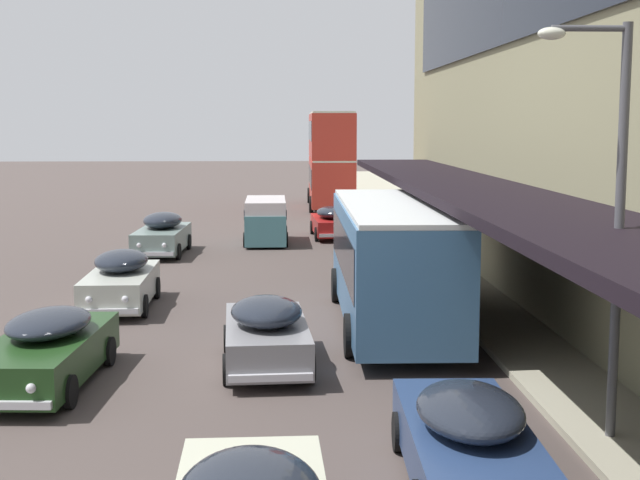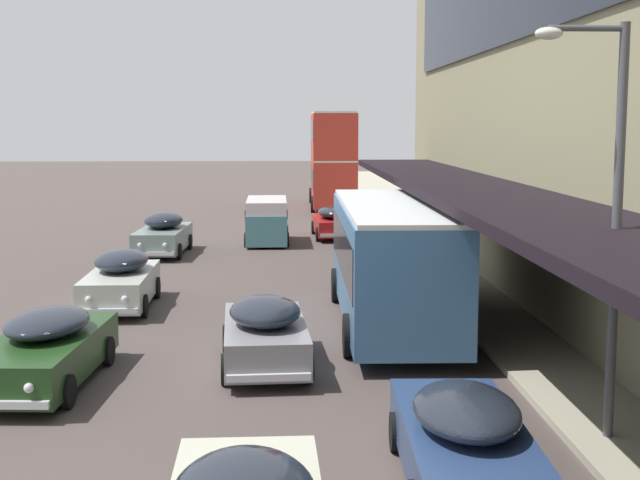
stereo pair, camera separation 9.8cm
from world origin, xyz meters
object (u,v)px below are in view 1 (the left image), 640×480
Objects in this scene: sedan_second_near at (121,280)px; sedan_trailing_near at (162,234)px; sedan_oncoming_front at (334,222)px; vw_van at (266,218)px; transit_bus_kerbside_rear at (392,256)px; sedan_second_mid at (467,437)px; transit_bus_kerbside_front at (331,156)px; sedan_far_back at (266,332)px; street_lamp at (609,200)px; sedan_trailing_mid at (47,349)px.

sedan_trailing_near is (-0.19, 10.49, 0.02)m from sedan_second_near.
sedan_oncoming_front is 1.01× the size of vw_van.
sedan_second_mid is at bearing -90.96° from transit_bus_kerbside_rear.
sedan_far_back is at bearing -95.37° from transit_bus_kerbside_front.
street_lamp reaches higher than sedan_oncoming_front.
sedan_second_mid is 1.05× the size of sedan_far_back.
sedan_second_mid is at bearing -90.57° from transit_bus_kerbside_front.
transit_bus_kerbside_front is 1.06× the size of transit_bus_kerbside_rear.
sedan_trailing_mid is at bearing -91.07° from sedan_second_near.
sedan_far_back is 0.97× the size of sedan_second_near.
sedan_second_mid reaches higher than sedan_trailing_mid.
sedan_second_near is 1.02× the size of vw_van.
street_lamp is at bearing -74.72° from transit_bus_kerbside_rear.
sedan_trailing_mid is 1.11× the size of vw_van.
sedan_trailing_near is 1.07× the size of vw_van.
sedan_trailing_mid is at bearing -100.80° from vw_van.
sedan_trailing_near reaches higher than sedan_second_near.
sedan_far_back is 17.58m from sedan_trailing_near.
sedan_oncoming_front is 3.59m from vw_van.
sedan_far_back is 0.99× the size of vw_van.
sedan_trailing_near is at bearing 107.59° from sedan_second_mid.
sedan_oncoming_front is at bearing 95.92° from street_lamp.
transit_bus_kerbside_rear reaches higher than sedan_oncoming_front.
transit_bus_kerbside_rear is (-0.26, -32.89, -1.36)m from transit_bus_kerbside_front.
sedan_second_near is at bearing 130.59° from street_lamp.
sedan_oncoming_front is 28.56m from sedan_second_mid.
sedan_oncoming_front is 0.98× the size of sedan_second_mid.
sedan_second_near is 15.46m from street_lamp.
sedan_second_near is at bearing -114.47° from sedan_oncoming_front.
sedan_trailing_near is (-0.05, 18.12, 0.08)m from sedan_trailing_mid.
sedan_far_back is at bearing 14.17° from sedan_trailing_mid.
transit_bus_kerbside_rear reaches higher than sedan_second_near.
sedan_second_mid is at bearing -65.35° from sedan_far_back.
sedan_second_near is at bearing 123.25° from sedan_far_back.
sedan_trailing_mid is 1.09× the size of sedan_second_near.
vw_van reaches higher than sedan_oncoming_front.
sedan_trailing_near is (-7.91, -19.64, -2.38)m from transit_bus_kerbside_front.
sedan_far_back is at bearing -89.04° from vw_van.
sedan_second_near is at bearing -104.36° from transit_bus_kerbside_front.
transit_bus_kerbside_front is at bearing 89.43° from sedan_second_mid.
vw_van is (4.07, 21.35, 0.35)m from sedan_trailing_mid.
vw_van is at bearing 74.02° from sedan_second_near.
sedan_oncoming_front is 0.99× the size of sedan_second_near.
vw_van is at bearing -150.65° from sedan_oncoming_front.
sedan_far_back reaches higher than sedan_oncoming_front.
transit_bus_kerbside_front is 1.56× the size of street_lamp.
sedan_second_near is 0.70× the size of street_lamp.
sedan_trailing_mid reaches higher than sedan_oncoming_front.
transit_bus_kerbside_rear is at bearing 105.28° from street_lamp.
sedan_far_back is 0.89× the size of sedan_trailing_mid.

